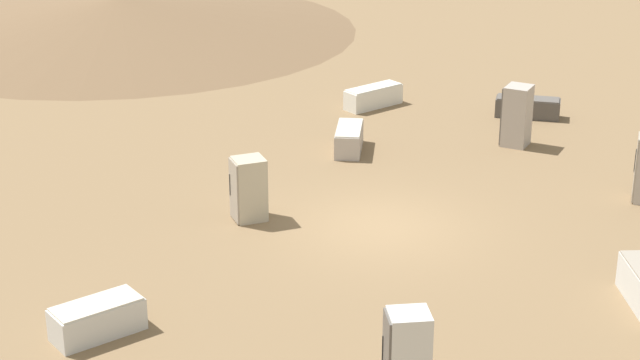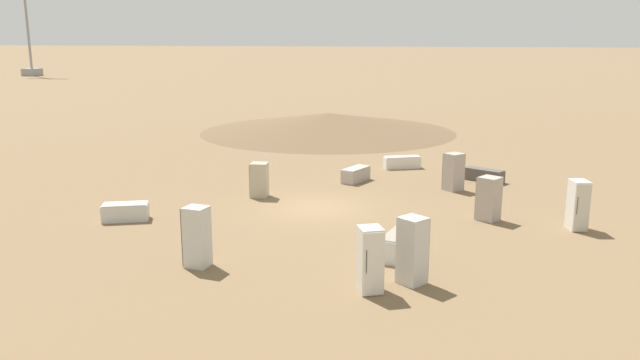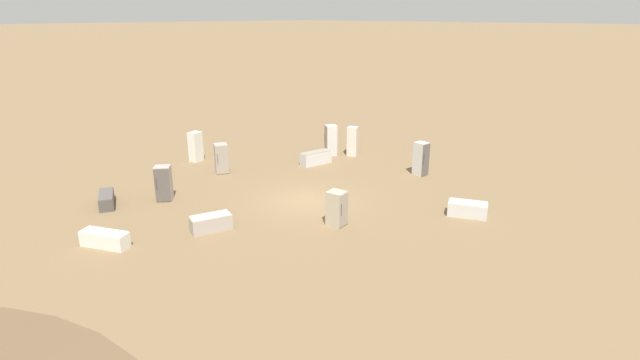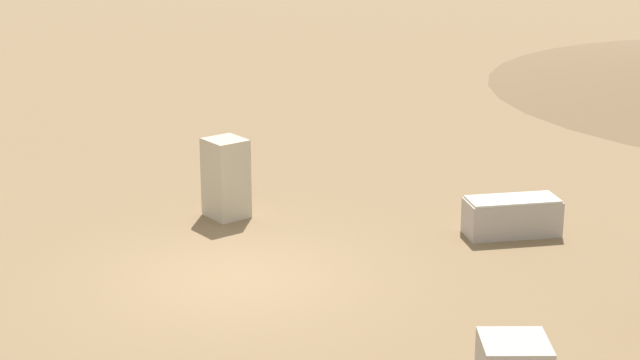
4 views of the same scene
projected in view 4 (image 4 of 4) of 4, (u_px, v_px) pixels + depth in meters
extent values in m
plane|color=brown|center=(237.00, 277.00, 17.39)|extent=(1000.00, 1000.00, 0.00)
cube|color=#A89E93|center=(512.00, 217.00, 19.27)|extent=(1.19, 1.82, 0.65)
cube|color=beige|center=(513.00, 199.00, 19.17)|extent=(1.15, 1.75, 0.04)
cube|color=#B2A88E|center=(226.00, 178.00, 20.11)|extent=(0.80, 0.76, 1.52)
cube|color=gray|center=(215.00, 174.00, 20.40)|extent=(0.13, 0.64, 1.46)
cylinder|color=#2D2D2D|center=(225.00, 167.00, 20.53)|extent=(0.02, 0.02, 0.53)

